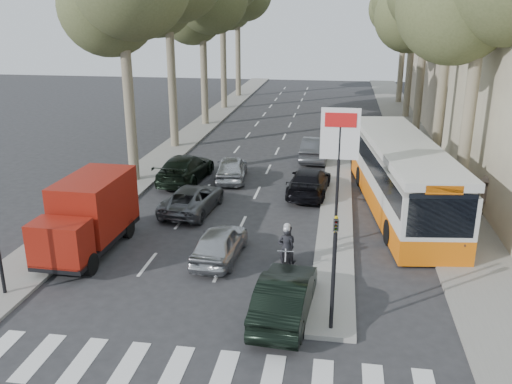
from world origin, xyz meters
TOP-DOWN VIEW (x-y plane):
  - ground at (0.00, 0.00)m, footprint 120.00×120.00m
  - sidewalk_right at (8.60, 25.00)m, footprint 3.20×70.00m
  - median_left at (-8.00, 28.00)m, footprint 2.40×64.00m
  - traffic_island at (3.25, 11.00)m, footprint 1.50×26.00m
  - building_far at (15.50, 34.00)m, footprint 11.00×20.00m
  - billboard at (3.25, 5.00)m, footprint 1.50×12.10m
  - traffic_light_island at (3.25, -1.50)m, footprint 0.16×0.41m
  - tree_r_c at (9.03, 26.11)m, footprint 7.40×7.20m
  - silver_hatchback at (-1.10, 2.92)m, footprint 1.78×3.96m
  - dark_hatchback at (1.80, -0.84)m, footprint 1.81×4.46m
  - queue_car_a at (-3.50, 7.81)m, footprint 2.46×4.66m
  - queue_car_b at (1.80, 11.16)m, footprint 2.26×4.89m
  - queue_car_c at (-2.66, 13.00)m, footprint 2.10×4.25m
  - queue_car_d at (1.80, 18.11)m, footprint 1.86×4.66m
  - queue_car_e at (-5.16, 12.37)m, footprint 2.43×5.32m
  - red_truck at (-6.30, 2.92)m, footprint 2.18×5.47m
  - city_bus at (6.20, 9.55)m, footprint 4.32×12.99m
  - motorcycle at (1.49, 2.69)m, footprint 0.74×2.01m
  - pedestrian_near at (7.87, 3.84)m, footprint 0.64×1.07m
  - pedestrian_far at (10.00, 9.27)m, footprint 1.20×0.54m

SIDE VIEW (x-z plane):
  - ground at x=0.00m, z-range 0.00..0.00m
  - sidewalk_right at x=8.60m, z-range 0.00..0.12m
  - median_left at x=-8.00m, z-range 0.00..0.12m
  - traffic_island at x=3.25m, z-range 0.00..0.16m
  - queue_car_a at x=-3.50m, z-range 0.00..1.25m
  - silver_hatchback at x=-1.10m, z-range 0.00..1.32m
  - queue_car_b at x=1.80m, z-range 0.00..1.38m
  - queue_car_c at x=-2.66m, z-range 0.00..1.39m
  - dark_hatchback at x=1.80m, z-range 0.00..1.44m
  - queue_car_e at x=-5.16m, z-range 0.00..1.51m
  - queue_car_d at x=1.80m, z-range 0.00..1.51m
  - motorcycle at x=1.49m, z-range -0.08..1.63m
  - pedestrian_near at x=7.87m, z-range 0.12..1.85m
  - pedestrian_far at x=10.00m, z-range 0.12..1.97m
  - red_truck at x=-6.30m, z-range 0.08..2.98m
  - city_bus at x=6.20m, z-range 0.09..3.45m
  - traffic_light_island at x=3.25m, z-range 0.69..4.29m
  - billboard at x=3.25m, z-range 0.90..6.50m
  - building_far at x=15.50m, z-range 0.00..16.00m
  - tree_r_c at x=9.03m, z-range 3.03..16.35m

